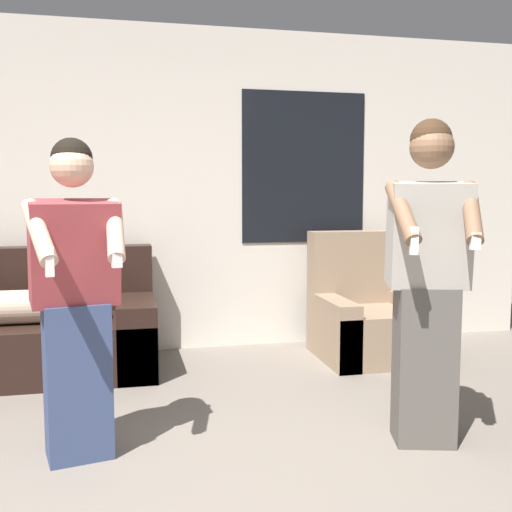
{
  "coord_description": "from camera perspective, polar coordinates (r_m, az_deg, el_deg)",
  "views": [
    {
      "loc": [
        -0.23,
        -2.03,
        1.31
      ],
      "look_at": [
        0.42,
        0.9,
        1.01
      ],
      "focal_mm": 42.0,
      "sensor_mm": 36.0,
      "label": 1
    }
  ],
  "objects": [
    {
      "name": "couch",
      "position": [
        4.74,
        -20.5,
        -6.75
      ],
      "size": [
        1.77,
        0.92,
        0.91
      ],
      "color": "black",
      "rests_on": "ground_plane"
    },
    {
      "name": "armchair",
      "position": [
        4.97,
        10.68,
        -5.84
      ],
      "size": [
        0.84,
        0.81,
        1.01
      ],
      "color": "#937A60",
      "rests_on": "ground_plane"
    },
    {
      "name": "person_left",
      "position": [
        3.07,
        -16.81,
        -4.08
      ],
      "size": [
        0.48,
        0.54,
        1.59
      ],
      "color": "#384770",
      "rests_on": "ground_plane"
    },
    {
      "name": "wall_back",
      "position": [
        5.08,
        -9.77,
        6.21
      ],
      "size": [
        6.86,
        0.07,
        2.7
      ],
      "color": "silver",
      "rests_on": "ground_plane"
    },
    {
      "name": "person_right",
      "position": [
        3.23,
        16.02,
        -2.27
      ],
      "size": [
        0.49,
        0.54,
        1.7
      ],
      "color": "#56514C",
      "rests_on": "ground_plane"
    }
  ]
}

